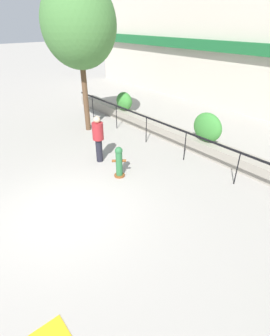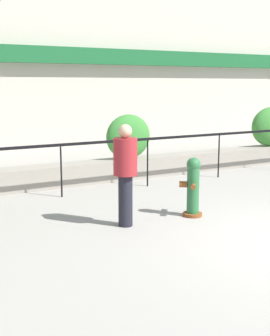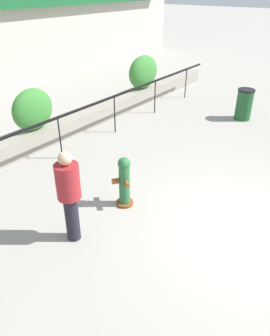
# 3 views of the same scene
# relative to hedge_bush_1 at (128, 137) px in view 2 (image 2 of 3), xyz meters

# --- Properties ---
(building_facade) EXTENTS (30.00, 1.36, 8.00)m
(building_facade) POSITION_rel_hedge_bush_1_xyz_m (-0.10, 5.98, 2.92)
(building_facade) COLOR beige
(building_facade) RESTS_ON ground
(planter_wall_low) EXTENTS (18.00, 0.70, 0.50)m
(planter_wall_low) POSITION_rel_hedge_bush_1_xyz_m (-0.10, 0.00, -0.81)
(planter_wall_low) COLOR gray
(planter_wall_low) RESTS_ON ground
(fence_railing_segment) EXTENTS (15.00, 0.05, 1.15)m
(fence_railing_segment) POSITION_rel_hedge_bush_1_xyz_m (-0.10, -1.10, -0.05)
(fence_railing_segment) COLOR black
(fence_railing_segment) RESTS_ON ground
(hedge_bush_1) EXTENTS (1.23, 0.57, 1.13)m
(hedge_bush_1) POSITION_rel_hedge_bush_1_xyz_m (0.00, 0.00, 0.00)
(hedge_bush_1) COLOR #387F33
(hedge_bush_1) RESTS_ON planter_wall_low
(fire_hydrant) EXTENTS (0.49, 0.49, 1.08)m
(fire_hydrant) POSITION_rel_hedge_bush_1_xyz_m (-0.71, -3.67, -0.51)
(fire_hydrant) COLOR brown
(fire_hydrant) RESTS_ON ground
(pedestrian) EXTENTS (0.50, 0.50, 1.73)m
(pedestrian) POSITION_rel_hedge_bush_1_xyz_m (-2.05, -3.58, -0.08)
(pedestrian) COLOR black
(pedestrian) RESTS_ON ground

